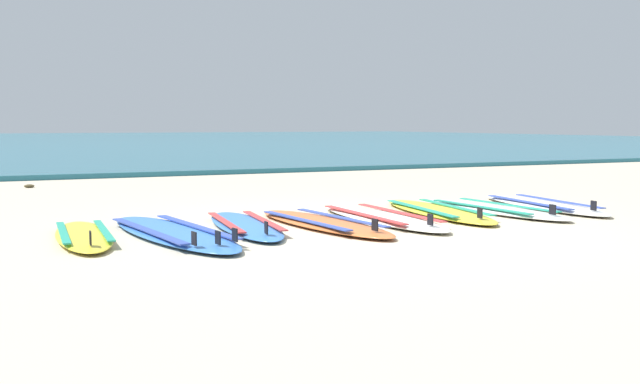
# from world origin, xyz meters

# --- Properties ---
(ground_plane) EXTENTS (80.00, 80.00, 0.00)m
(ground_plane) POSITION_xyz_m (0.00, 0.00, 0.00)
(ground_plane) COLOR #C1B599
(sea) EXTENTS (80.00, 60.00, 0.10)m
(sea) POSITION_xyz_m (0.00, 37.69, 0.05)
(sea) COLOR #23667A
(sea) RESTS_ON ground
(surfboard_0) EXTENTS (0.57, 1.94, 0.18)m
(surfboard_0) POSITION_xyz_m (-2.56, 0.39, 0.04)
(surfboard_0) COLOR yellow
(surfboard_0) RESTS_ON ground
(surfboard_1) EXTENTS (1.00, 2.66, 0.18)m
(surfboard_1) POSITION_xyz_m (-1.80, 0.24, 0.04)
(surfboard_1) COLOR #3875CC
(surfboard_1) RESTS_ON ground
(surfboard_2) EXTENTS (0.75, 2.18, 0.18)m
(surfboard_2) POSITION_xyz_m (-1.03, 0.41, 0.04)
(surfboard_2) COLOR #3875CC
(surfboard_2) RESTS_ON ground
(surfboard_3) EXTENTS (0.84, 2.38, 0.18)m
(surfboard_3) POSITION_xyz_m (-0.26, 0.24, 0.04)
(surfboard_3) COLOR orange
(surfboard_3) RESTS_ON ground
(surfboard_4) EXTENTS (0.61, 2.44, 0.18)m
(surfboard_4) POSITION_xyz_m (0.49, 0.38, 0.04)
(surfboard_4) COLOR silver
(surfboard_4) RESTS_ON ground
(surfboard_5) EXTENTS (0.89, 2.47, 0.18)m
(surfboard_5) POSITION_xyz_m (1.35, 0.58, 0.04)
(surfboard_5) COLOR yellow
(surfboard_5) RESTS_ON ground
(surfboard_6) EXTENTS (0.74, 2.36, 0.18)m
(surfboard_6) POSITION_xyz_m (2.05, 0.46, 0.04)
(surfboard_6) COLOR white
(surfboard_6) RESTS_ON ground
(surfboard_7) EXTENTS (0.85, 2.42, 0.18)m
(surfboard_7) POSITION_xyz_m (2.89, 0.56, 0.04)
(surfboard_7) COLOR white
(surfboard_7) RESTS_ON ground
(seaweed_clump_near_shoreline) EXTENTS (0.16, 0.13, 0.06)m
(seaweed_clump_near_shoreline) POSITION_xyz_m (-2.73, 6.18, 0.03)
(seaweed_clump_near_shoreline) COLOR #4C4228
(seaweed_clump_near_shoreline) RESTS_ON ground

